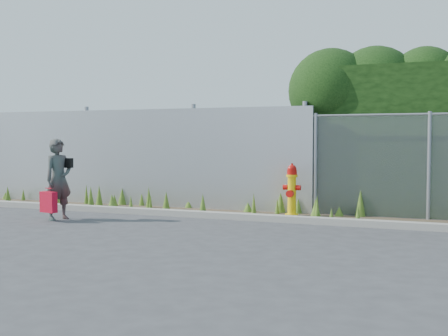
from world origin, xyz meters
The scene contains 8 objects.
ground centered at (0.00, 0.00, 0.00)m, with size 80.00×80.00×0.00m, color #39393B.
curb centered at (0.00, 1.80, 0.06)m, with size 16.00×0.22×0.12m, color gray.
weed_strip centered at (-0.21, 2.50, 0.13)m, with size 16.00×1.31×0.53m.
corrugated_fence centered at (-3.25, 3.01, 1.10)m, with size 8.50×0.21×2.30m.
fire_hydrant centered at (0.68, 2.57, 0.51)m, with size 0.35×0.32×1.05m.
woman centered at (-3.33, 0.54, 0.77)m, with size 0.56×0.37×1.54m, color #0F6459.
red_tote_bag centered at (-3.34, 0.25, 0.37)m, with size 0.35×0.13×0.46m.
black_shoulder_bag centered at (-3.27, 0.70, 1.07)m, with size 0.25×0.10×0.18m.
Camera 1 is at (3.46, -8.17, 1.54)m, focal length 45.00 mm.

